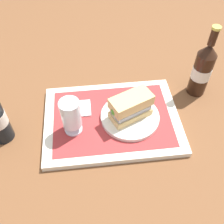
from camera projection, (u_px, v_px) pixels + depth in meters
ground_plane at (112, 122)px, 0.88m from camera, size 3.00×3.00×0.00m
tray at (112, 120)px, 0.87m from camera, size 0.44×0.32×0.02m
placemat at (112, 118)px, 0.86m from camera, size 0.38×0.27×0.00m
plate at (130, 117)px, 0.85m from camera, size 0.19×0.19×0.01m
sandwich at (130, 107)px, 0.81m from camera, size 0.14×0.11×0.08m
beer_glass at (71, 116)px, 0.78m from camera, size 0.06×0.06×0.12m
napkin_folded at (77, 109)px, 0.88m from camera, size 0.09×0.07×0.01m
second_bottle at (202, 69)px, 0.89m from camera, size 0.07×0.07×0.27m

